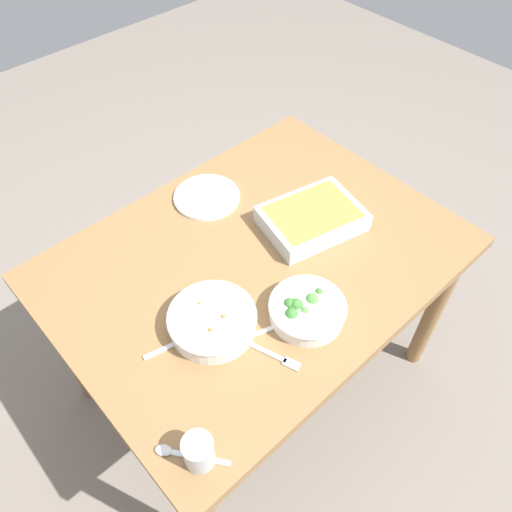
% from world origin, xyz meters
% --- Properties ---
extents(ground_plane, '(6.00, 6.00, 0.00)m').
position_xyz_m(ground_plane, '(0.00, 0.00, 0.00)').
color(ground_plane, slate).
extents(dining_table, '(1.20, 0.90, 0.74)m').
position_xyz_m(dining_table, '(0.00, 0.00, 0.65)').
color(dining_table, olive).
rests_on(dining_table, ground_plane).
extents(stew_bowl, '(0.24, 0.24, 0.06)m').
position_xyz_m(stew_bowl, '(-0.26, -0.11, 0.77)').
color(stew_bowl, white).
rests_on(stew_bowl, dining_table).
extents(broccoli_bowl, '(0.21, 0.21, 0.07)m').
position_xyz_m(broccoli_bowl, '(-0.05, -0.25, 0.77)').
color(broccoli_bowl, white).
rests_on(broccoli_bowl, dining_table).
extents(baking_dish, '(0.34, 0.28, 0.06)m').
position_xyz_m(baking_dish, '(0.22, -0.02, 0.77)').
color(baking_dish, silver).
rests_on(baking_dish, dining_table).
extents(drink_cup, '(0.07, 0.07, 0.08)m').
position_xyz_m(drink_cup, '(-0.50, -0.36, 0.78)').
color(drink_cup, '#B2BCC6').
rests_on(drink_cup, dining_table).
extents(side_plate, '(0.22, 0.22, 0.01)m').
position_xyz_m(side_plate, '(0.05, 0.30, 0.75)').
color(side_plate, white).
rests_on(side_plate, dining_table).
extents(spoon_by_stew, '(0.17, 0.06, 0.01)m').
position_xyz_m(spoon_by_stew, '(-0.34, -0.09, 0.74)').
color(spoon_by_stew, silver).
rests_on(spoon_by_stew, dining_table).
extents(spoon_by_broccoli, '(0.17, 0.07, 0.01)m').
position_xyz_m(spoon_by_broccoli, '(-0.14, -0.22, 0.74)').
color(spoon_by_broccoli, silver).
rests_on(spoon_by_broccoli, dining_table).
extents(spoon_spare, '(0.12, 0.15, 0.01)m').
position_xyz_m(spoon_spare, '(-0.52, -0.32, 0.74)').
color(spoon_spare, silver).
rests_on(spoon_spare, dining_table).
extents(fork_on_table, '(0.07, 0.17, 0.01)m').
position_xyz_m(fork_on_table, '(-0.20, -0.28, 0.74)').
color(fork_on_table, silver).
rests_on(fork_on_table, dining_table).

